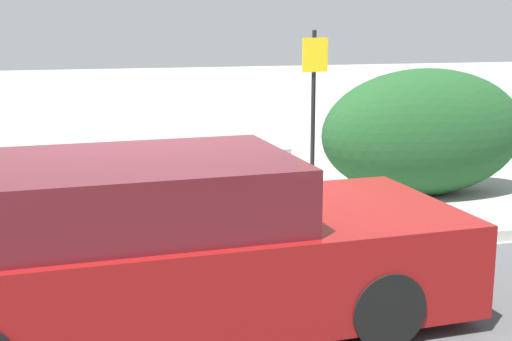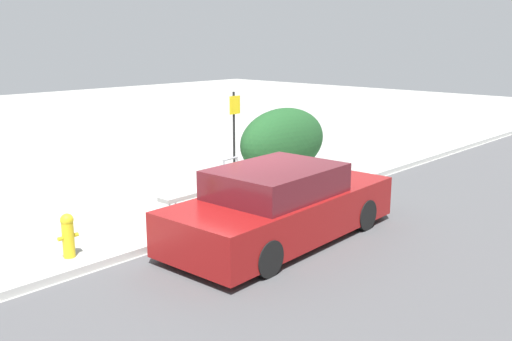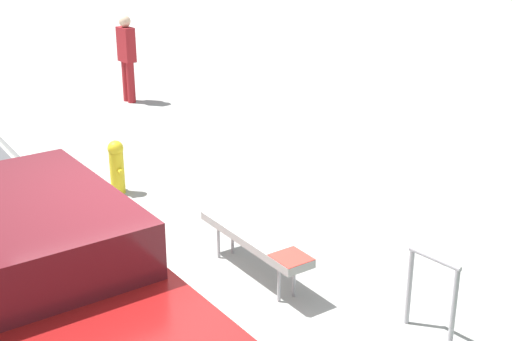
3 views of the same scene
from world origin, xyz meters
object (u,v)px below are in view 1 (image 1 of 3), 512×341
(bench, at_px, (134,201))
(bike_rack, at_px, (271,174))
(sign_post, at_px, (314,98))
(parked_car_near, at_px, (166,250))

(bench, xyz_separation_m, bike_rack, (1.82, 0.77, 0.05))
(sign_post, bearing_deg, parked_car_near, -124.21)
(sign_post, bearing_deg, bench, -151.16)
(bike_rack, height_order, parked_car_near, parked_car_near)
(bench, relative_size, sign_post, 0.73)
(bench, bearing_deg, bike_rack, 21.23)
(bike_rack, height_order, sign_post, sign_post)
(sign_post, distance_m, parked_car_near, 4.67)
(bike_rack, xyz_separation_m, parked_car_near, (-1.80, -3.15, 0.14))
(bench, height_order, sign_post, sign_post)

